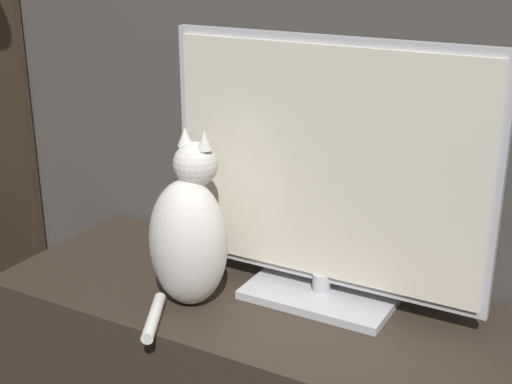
% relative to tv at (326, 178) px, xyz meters
% --- Properties ---
extents(tv_stand, '(1.33, 0.52, 0.49)m').
position_rel_tv_xyz_m(tv_stand, '(-0.12, -0.08, -0.55)').
color(tv_stand, '#33281E').
rests_on(tv_stand, ground_plane).
extents(tv, '(0.78, 0.22, 0.63)m').
position_rel_tv_xyz_m(tv, '(0.00, 0.00, 0.00)').
color(tv, '#B7B7BC').
rests_on(tv, tv_stand).
extents(cat, '(0.21, 0.31, 0.42)m').
position_rel_tv_xyz_m(cat, '(-0.27, -0.17, -0.14)').
color(cat, silver).
rests_on(cat, tv_stand).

